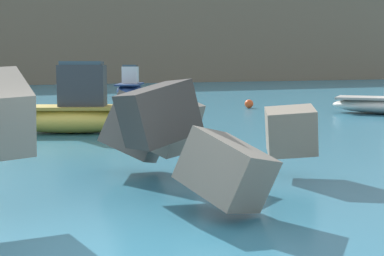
# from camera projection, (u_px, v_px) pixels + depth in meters

# --- Properties ---
(breakwater_jetty) EXTENTS (32.81, 6.87, 3.15)m
(breakwater_jetty) POSITION_uv_depth(u_px,v_px,m) (13.00, 141.00, 7.40)
(breakwater_jetty) COLOR #3D3A38
(breakwater_jetty) RESTS_ON ground
(boat_near_centre) EXTENTS (5.00, 3.28, 2.30)m
(boat_near_centre) POSITION_uv_depth(u_px,v_px,m) (74.00, 111.00, 16.79)
(boat_near_centre) COLOR #EAC64C
(boat_near_centre) RESTS_ON ground
(boat_near_right) EXTENTS (3.52, 5.05, 2.17)m
(boat_near_right) POSITION_uv_depth(u_px,v_px,m) (130.00, 87.00, 35.36)
(boat_near_right) COLOR navy
(boat_near_right) RESTS_ON ground
(mooring_buoy_inner) EXTENTS (0.44, 0.44, 0.44)m
(mooring_buoy_inner) POSITION_uv_depth(u_px,v_px,m) (249.00, 104.00, 26.32)
(mooring_buoy_inner) COLOR #E54C1E
(mooring_buoy_inner) RESTS_ON ground
(mooring_buoy_middle) EXTENTS (0.44, 0.44, 0.44)m
(mooring_buoy_middle) POSITION_uv_depth(u_px,v_px,m) (174.00, 88.00, 43.18)
(mooring_buoy_middle) COLOR #E54C1E
(mooring_buoy_middle) RESTS_ON ground
(headland_bluff) EXTENTS (106.85, 43.93, 13.59)m
(headland_bluff) POSITION_uv_depth(u_px,v_px,m) (16.00, 32.00, 75.40)
(headland_bluff) COLOR #756651
(headland_bluff) RESTS_ON ground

